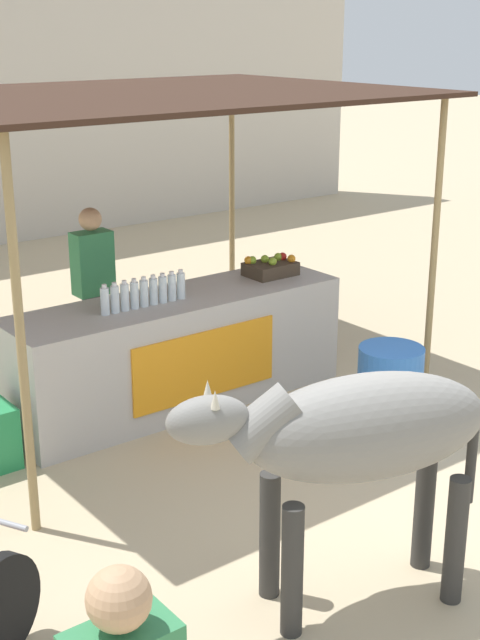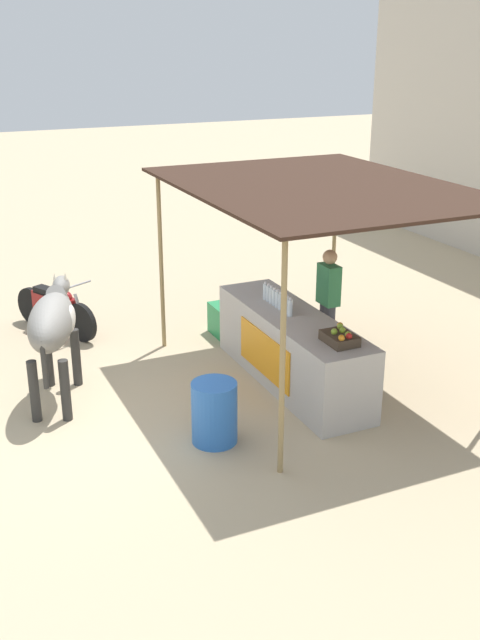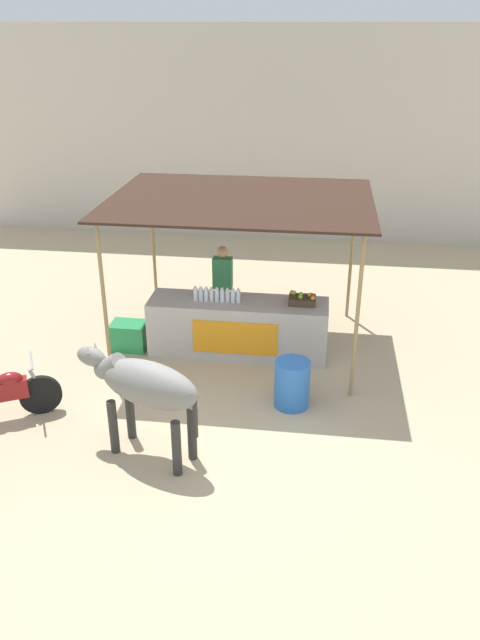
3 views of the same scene
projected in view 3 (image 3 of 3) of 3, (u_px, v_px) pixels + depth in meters
name	position (u px, v px, depth m)	size (l,w,h in m)	color
ground_plane	(217.00, 426.00, 8.82)	(60.00, 60.00, 0.00)	tan
building_wall_far	(274.00, 136.00, 15.66)	(16.00, 0.50, 5.16)	beige
stall_counter	(238.00, 327.00, 10.58)	(3.00, 0.82, 0.96)	#B2ADA8
stall_awning	(241.00, 205.00, 9.97)	(4.20, 3.20, 2.63)	#382319
water_bottle_row	(217.00, 295.00, 10.32)	(0.79, 0.07, 0.25)	silver
fruit_crate	(302.00, 299.00, 10.26)	(0.44, 0.32, 0.18)	#3F3326
vendor_behind_counter	(223.00, 289.00, 11.14)	(0.34, 0.22, 1.65)	#383842
cooler_box	(129.00, 336.00, 10.82)	(0.60, 0.44, 0.48)	#268C4C
water_barrel	(292.00, 384.00, 9.14)	(0.52, 0.52, 0.73)	blue
cow	(145.00, 386.00, 7.82)	(1.83, 0.97, 1.44)	gray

